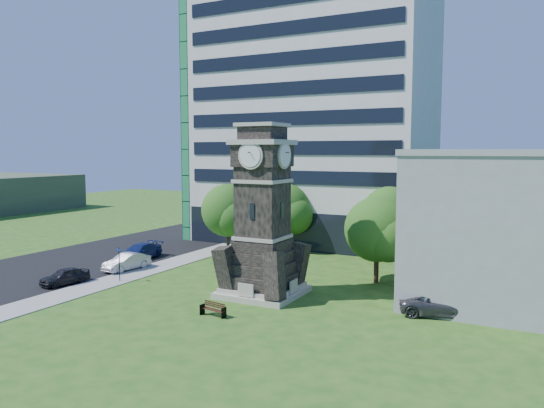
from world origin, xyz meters
The scene contains 16 objects.
ground centered at (0.00, 0.00, 0.00)m, with size 160.00×160.00×0.00m, color #235017.
sidewalk centered at (-9.50, 5.00, 0.03)m, with size 3.00×70.00×0.06m, color gray.
street centered at (-18.00, 5.00, 0.01)m, with size 14.00×80.00×0.02m, color black.
clock_tower centered at (3.00, 2.00, 5.28)m, with size 5.40×5.40×12.22m.
office_tall centered at (-3.20, 25.84, 14.22)m, with size 26.20×15.11×28.60m.
office_low centered at (19.97, 8.00, 5.21)m, with size 15.20×12.20×10.40m.
car_street_south centered at (-11.98, -2.55, 0.65)m, with size 1.52×3.79×1.29m, color black.
car_street_mid centered at (-11.24, 3.45, 0.72)m, with size 1.52×4.37×1.44m, color #A2A4AA.
car_street_north centered at (-13.38, 7.49, 0.74)m, with size 2.07×5.09×1.48m, color navy.
car_east_lot centered at (15.24, 2.87, 0.71)m, with size 2.35×5.11×1.42m, color #414145.
park_bench centered at (2.65, -3.83, 0.47)m, with size 1.71×0.46×0.89m.
street_sign centered at (-8.90, 0.13, 1.69)m, with size 0.65×0.06×2.70m.
tree_nw centered at (-6.96, 13.21, 4.30)m, with size 5.75×5.22×7.09m.
tree_nc centered at (-3.04, 18.34, 4.10)m, with size 5.91×5.38×6.96m.
tree_ne centered at (7.88, 17.98, 4.22)m, with size 5.75×5.23×7.01m.
tree_east centered at (9.29, 9.19, 4.05)m, with size 5.60×5.09×6.77m.
Camera 1 is at (20.83, -30.78, 10.29)m, focal length 35.00 mm.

